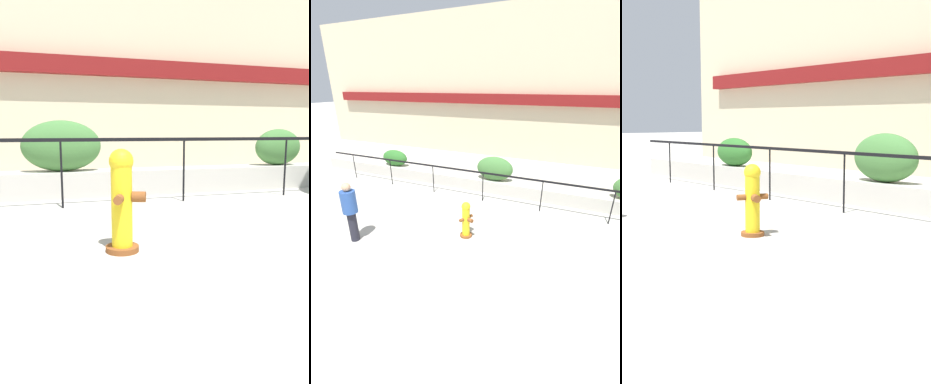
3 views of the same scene
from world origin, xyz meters
The scene contains 6 objects.
building_facade centered at (0.00, 11.98, 3.99)m, with size 30.00×1.36×8.00m.
planter_wall_low centered at (0.00, 6.00, 0.25)m, with size 18.00×0.70×0.50m, color #B7B2A8.
fence_railing_segment centered at (0.00, 4.90, 1.02)m, with size 15.00×0.05×1.15m.
hedge_bush_1 centered at (0.08, 6.00, 0.98)m, with size 1.49×0.67×0.97m, color #427538.
hedge_bush_2 centered at (4.88, 6.00, 0.91)m, with size 1.13×0.57×0.81m, color #427538.
fire_hydrant centered at (0.46, 2.38, 0.55)m, with size 0.48×0.47×1.08m.
Camera 1 is at (-0.35, -1.35, 1.25)m, focal length 35.00 mm.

